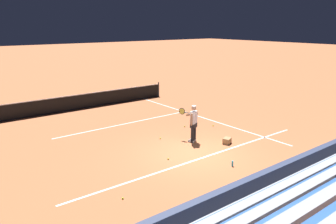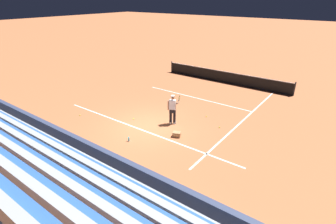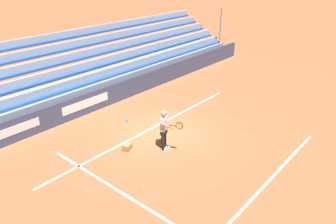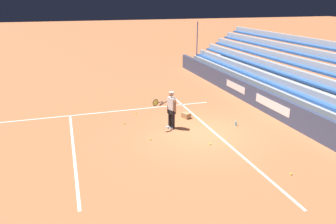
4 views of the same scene
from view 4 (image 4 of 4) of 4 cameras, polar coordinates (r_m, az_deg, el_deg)
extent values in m
plane|color=#B7663D|center=(14.46, 6.16, -3.68)|extent=(160.00, 160.00, 0.00)
cube|color=white|center=(14.65, 7.95, -3.43)|extent=(12.00, 0.10, 0.01)
cube|color=white|center=(17.26, -11.73, -0.12)|extent=(0.10, 12.00, 0.01)
cube|color=white|center=(13.38, -16.14, -6.31)|extent=(8.22, 0.10, 0.01)
cube|color=#384260|center=(16.35, 19.92, 0.04)|extent=(27.82, 0.24, 1.10)
cube|color=silver|center=(17.01, 17.61, 1.22)|extent=(2.80, 0.01, 0.44)
cube|color=silver|center=(20.01, 11.64, 4.35)|extent=(2.20, 0.01, 0.40)
cube|color=#9EA3A8|center=(18.01, 26.54, 0.85)|extent=(26.43, 4.00, 1.10)
cube|color=#2D5BAD|center=(16.78, 22.89, 2.41)|extent=(25.90, 0.40, 0.12)
cube|color=#9EA3A8|center=(16.93, 23.68, 2.94)|extent=(26.43, 0.24, 0.45)
cube|color=#2D5BAD|center=(17.19, 25.13, 4.03)|extent=(25.90, 0.40, 0.12)
cube|color=#9EA3A8|center=(17.35, 25.89, 4.54)|extent=(26.43, 0.24, 0.45)
cube|color=#2D5BAD|center=(17.64, 27.27, 5.57)|extent=(25.90, 0.40, 0.12)
cylinder|color=#4C70B2|center=(27.30, 5.06, 11.38)|extent=(0.08, 0.08, 3.85)
cylinder|color=black|center=(14.69, 0.90, -1.35)|extent=(0.15, 0.15, 0.88)
cylinder|color=black|center=(14.84, 0.33, -1.13)|extent=(0.15, 0.15, 0.88)
cube|color=white|center=(14.79, 0.72, -2.84)|extent=(0.21, 0.30, 0.09)
cube|color=white|center=(14.94, 0.16, -2.60)|extent=(0.21, 0.30, 0.09)
cube|color=black|center=(14.64, 0.62, 0.08)|extent=(0.40, 0.34, 0.20)
cube|color=white|center=(14.52, 0.63, 1.46)|extent=(0.41, 0.34, 0.58)
sphere|color=#A37556|center=(14.39, 0.60, 3.09)|extent=(0.21, 0.21, 0.21)
cylinder|color=white|center=(14.37, 0.60, 3.43)|extent=(0.20, 0.20, 0.05)
cylinder|color=#A37556|center=(14.36, 1.28, 1.09)|extent=(0.09, 0.09, 0.56)
cylinder|color=#A37556|center=(14.56, -0.60, 1.71)|extent=(0.32, 0.57, 0.24)
cylinder|color=black|center=(14.39, -1.33, 1.71)|extent=(0.15, 0.29, 0.03)
torus|color=black|center=(14.21, -2.19, 1.64)|extent=(0.15, 0.30, 0.31)
cylinder|color=#D6D14C|center=(14.21, -2.19, 1.64)|extent=(0.11, 0.25, 0.27)
cube|color=#A87F51|center=(16.16, 3.19, -0.60)|extent=(0.49, 0.43, 0.26)
sphere|color=#CCE533|center=(13.36, 7.39, -5.56)|extent=(0.07, 0.07, 0.07)
sphere|color=#CCE533|center=(13.72, -3.06, -4.74)|extent=(0.07, 0.07, 0.07)
sphere|color=#CCE533|center=(16.83, -5.60, -0.19)|extent=(0.07, 0.07, 0.07)
sphere|color=#CCE533|center=(11.87, 20.65, -10.08)|extent=(0.07, 0.07, 0.07)
sphere|color=#CCE533|center=(15.51, -7.56, -1.99)|extent=(0.07, 0.07, 0.07)
cylinder|color=#33B2E5|center=(15.48, 11.73, -1.98)|extent=(0.07, 0.07, 0.22)
camera|label=1|loc=(15.34, 60.28, 8.57)|focal=35.00mm
camera|label=2|loc=(26.01, 19.97, 20.71)|focal=28.00mm
camera|label=3|loc=(22.41, -28.62, 21.21)|focal=35.00mm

